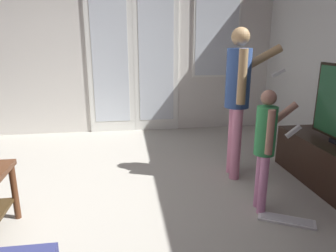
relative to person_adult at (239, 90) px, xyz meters
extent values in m
cube|color=#A9A499|center=(-1.50, -0.62, -0.93)|extent=(5.52, 5.15, 0.02)
cube|color=silver|center=(-1.50, 1.92, 0.40)|extent=(5.52, 0.06, 2.64)
cube|color=white|center=(-1.33, 1.88, 0.15)|extent=(0.70, 0.02, 2.21)
cube|color=silver|center=(-1.33, 1.87, 0.20)|extent=(0.54, 0.01, 1.91)
cube|color=white|center=(-0.64, 1.88, 0.15)|extent=(0.70, 0.02, 2.21)
cube|color=silver|center=(-0.64, 1.87, 0.20)|extent=(0.54, 0.01, 1.91)
cube|color=white|center=(0.31, 1.88, 0.55)|extent=(0.74, 0.02, 1.27)
cube|color=silver|center=(0.31, 1.87, 0.55)|extent=(0.68, 0.01, 1.21)
cylinder|color=#4F2B18|center=(-2.05, -0.56, -0.69)|extent=(0.05, 0.05, 0.46)
cylinder|color=pink|center=(-0.03, -0.08, -0.55)|extent=(0.10, 0.10, 0.75)
cylinder|color=pink|center=(0.00, 0.08, -0.55)|extent=(0.10, 0.10, 0.75)
cylinder|color=#365497|center=(-0.01, 0.00, 0.12)|extent=(0.24, 0.24, 0.59)
sphere|color=tan|center=(-0.01, 0.00, 0.52)|extent=(0.18, 0.18, 0.18)
cylinder|color=tan|center=(-0.04, -0.16, 0.15)|extent=(0.08, 0.08, 0.52)
cylinder|color=tan|center=(0.23, 0.13, 0.29)|extent=(0.50, 0.15, 0.33)
cube|color=white|center=(0.46, 0.10, 0.16)|extent=(0.14, 0.06, 0.09)
cylinder|color=pink|center=(-0.04, -0.77, -0.67)|extent=(0.07, 0.07, 0.51)
cylinder|color=pink|center=(-0.02, -0.66, -0.67)|extent=(0.07, 0.07, 0.51)
cylinder|color=#359351|center=(-0.03, -0.71, -0.22)|extent=(0.17, 0.17, 0.40)
sphere|color=#9D6C5B|center=(-0.03, -0.71, 0.06)|extent=(0.12, 0.12, 0.12)
cylinder|color=#9D6C5B|center=(-0.05, -0.82, -0.19)|extent=(0.06, 0.06, 0.35)
cylinder|color=#9D6C5B|center=(0.12, -0.62, -0.13)|extent=(0.31, 0.11, 0.28)
cube|color=white|center=(0.25, -0.65, -0.25)|extent=(0.13, 0.06, 0.12)
cube|color=white|center=(0.11, -0.92, -0.91)|extent=(0.45, 0.32, 0.02)
cube|color=silver|center=(0.11, -0.92, -0.90)|extent=(0.40, 0.27, 0.00)
camera|label=1|loc=(-1.14, -2.95, 0.49)|focal=32.96mm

